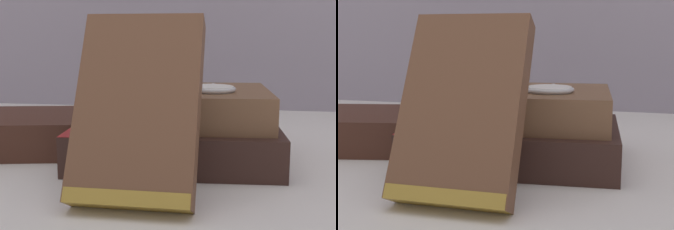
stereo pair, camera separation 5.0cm
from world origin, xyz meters
TOP-DOWN VIEW (x-y plane):
  - ground_plane at (0.00, 0.00)m, footprint 3.00×3.00m
  - book_flat_bottom at (0.01, 0.04)m, footprint 0.23×0.18m
  - book_flat_top at (0.01, 0.05)m, footprint 0.21×0.17m
  - book_side_left at (-0.22, 0.05)m, footprint 0.23×0.18m
  - book_leaning_front at (0.00, -0.09)m, footprint 0.10×0.10m
  - pocket_watch at (0.05, 0.03)m, footprint 0.05×0.05m
  - reading_glasses at (-0.07, 0.22)m, footprint 0.10×0.07m

SIDE VIEW (x-z plane):
  - ground_plane at x=0.00m, z-range 0.00..0.00m
  - reading_glasses at x=-0.07m, z-range 0.00..0.00m
  - book_flat_bottom at x=0.01m, z-range 0.00..0.04m
  - book_side_left at x=-0.22m, z-range 0.00..0.04m
  - book_flat_top at x=0.01m, z-range 0.04..0.08m
  - book_leaning_front at x=0.00m, z-range 0.00..0.15m
  - pocket_watch at x=0.05m, z-range 0.08..0.09m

